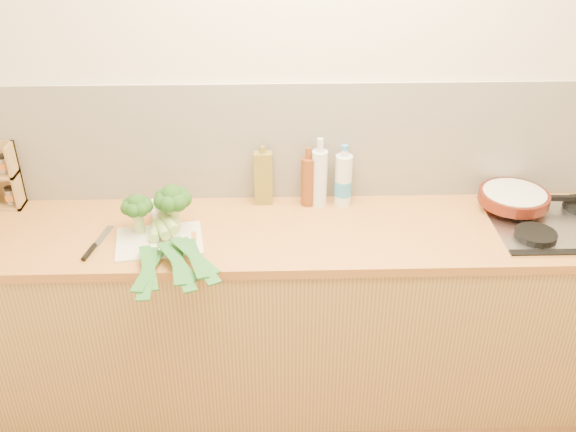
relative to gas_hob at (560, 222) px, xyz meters
name	(u,v)px	position (x,y,z in m)	size (l,w,h in m)	color
room_shell	(318,142)	(-1.02, 0.29, 0.26)	(3.50, 3.50, 3.50)	beige
counter	(319,312)	(-1.02, 0.00, -0.46)	(3.20, 0.62, 0.90)	tan
gas_hob	(560,222)	(0.00, 0.00, 0.00)	(0.58, 0.50, 0.04)	silver
chopping_board	(159,241)	(-1.69, -0.09, -0.01)	(0.35, 0.25, 0.01)	beige
broccoli_left	(137,207)	(-1.78, -0.02, 0.12)	(0.13, 0.13, 0.18)	#99AF66
broccoli_right	(173,199)	(-1.64, 0.00, 0.13)	(0.15, 0.16, 0.20)	#99AF66
leek_front	(154,240)	(-1.71, -0.12, 0.02)	(0.11, 0.66, 0.04)	white
leek_mid	(167,239)	(-1.65, -0.14, 0.04)	(0.26, 0.60, 0.04)	white
leek_back	(175,230)	(-1.62, -0.11, 0.06)	(0.35, 0.63, 0.04)	white
chefs_knife	(93,248)	(-1.95, -0.14, -0.01)	(0.08, 0.27, 0.02)	silver
skillet	(515,197)	(-0.16, 0.14, 0.05)	(0.45, 0.30, 0.05)	#50180D
oil_tin	(263,178)	(-1.27, 0.24, 0.11)	(0.08, 0.05, 0.28)	olive
glass_bottle	(319,177)	(-1.02, 0.22, 0.12)	(0.07, 0.07, 0.32)	silver
amber_bottle	(308,181)	(-1.07, 0.22, 0.10)	(0.06, 0.06, 0.28)	brown
water_bottle	(343,182)	(-0.91, 0.21, 0.10)	(0.08, 0.08, 0.27)	silver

